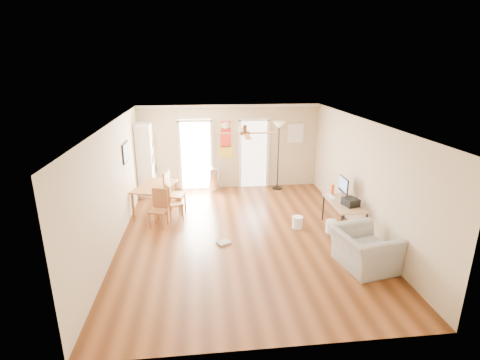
{
  "coord_description": "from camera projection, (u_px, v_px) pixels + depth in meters",
  "views": [
    {
      "loc": [
        -0.89,
        -7.53,
        3.77
      ],
      "look_at": [
        0.0,
        0.6,
        1.15
      ],
      "focal_mm": 27.28,
      "sensor_mm": 36.0,
      "label": 1
    }
  ],
  "objects": [
    {
      "name": "wastebasket_b",
      "position": [
        331.0,
        226.0,
        8.5
      ],
      "size": [
        0.3,
        0.3,
        0.3
      ],
      "primitive_type": "cylinder",
      "rotation": [
        0.0,
        0.0,
        -0.2
      ],
      "color": "white",
      "rests_on": "floor"
    },
    {
      "name": "armchair",
      "position": [
        363.0,
        249.0,
        7.0
      ],
      "size": [
        1.19,
        1.31,
        0.74
      ],
      "primitive_type": "imported",
      "rotation": [
        0.0,
        0.0,
        1.76
      ],
      "color": "#9B9B96",
      "rests_on": "floor"
    },
    {
      "name": "torchiere_lamp",
      "position": [
        278.0,
        156.0,
        11.19
      ],
      "size": [
        0.41,
        0.41,
        2.11
      ],
      "primitive_type": null,
      "rotation": [
        0.0,
        0.0,
        -0.03
      ],
      "color": "black",
      "rests_on": "floor"
    },
    {
      "name": "dining_table",
      "position": [
        156.0,
        197.0,
        9.81
      ],
      "size": [
        1.2,
        1.52,
        0.67
      ],
      "primitive_type": null,
      "rotation": [
        0.0,
        0.0,
        -0.34
      ],
      "color": "olive",
      "rests_on": "floor"
    },
    {
      "name": "ac_grille",
      "position": [
        295.0,
        133.0,
        11.35
      ],
      "size": [
        0.5,
        0.04,
        0.6
      ],
      "primitive_type": "cube",
      "color": "white",
      "rests_on": "wall_back"
    },
    {
      "name": "framed_poster",
      "position": [
        126.0,
        152.0,
        8.9
      ],
      "size": [
        0.04,
        0.66,
        0.48
      ],
      "primitive_type": "cube",
      "color": "black",
      "rests_on": "wall_left"
    },
    {
      "name": "floor_cloth",
      "position": [
        224.0,
        243.0,
        7.99
      ],
      "size": [
        0.35,
        0.32,
        0.04
      ],
      "primitive_type": "cube",
      "rotation": [
        0.0,
        0.0,
        0.46
      ],
      "color": "gray",
      "rests_on": "floor"
    },
    {
      "name": "dining_chair_right_a",
      "position": [
        175.0,
        193.0,
        9.49
      ],
      "size": [
        0.55,
        0.55,
        1.11
      ],
      "primitive_type": null,
      "rotation": [
        0.0,
        0.0,
        1.34
      ],
      "color": "#A46C35",
      "rests_on": "floor"
    },
    {
      "name": "wall_back",
      "position": [
        230.0,
        147.0,
        11.29
      ],
      "size": [
        5.5,
        0.04,
        2.6
      ],
      "primitive_type": null,
      "color": "beige",
      "rests_on": "floor"
    },
    {
      "name": "wall_decal",
      "position": [
        226.0,
        139.0,
        11.18
      ],
      "size": [
        0.46,
        0.03,
        1.1
      ],
      "primitive_type": "cube",
      "color": "red",
      "rests_on": "wall_back"
    },
    {
      "name": "keyboard",
      "position": [
        331.0,
        196.0,
        8.83
      ],
      "size": [
        0.17,
        0.44,
        0.02
      ],
      "primitive_type": "cube",
      "rotation": [
        0.0,
        0.0,
        -0.05
      ],
      "color": "silver",
      "rests_on": "computer_desk"
    },
    {
      "name": "wall_left",
      "position": [
        114.0,
        186.0,
        7.69
      ],
      "size": [
        0.04,
        7.0,
        2.6
      ],
      "primitive_type": null,
      "color": "beige",
      "rests_on": "floor"
    },
    {
      "name": "crown_molding",
      "position": [
        243.0,
        124.0,
        7.59
      ],
      "size": [
        5.5,
        7.0,
        0.08
      ],
      "primitive_type": null,
      "color": "white",
      "rests_on": "wall_back"
    },
    {
      "name": "wall_right",
      "position": [
        363.0,
        178.0,
        8.26
      ],
      "size": [
        0.04,
        7.0,
        2.6
      ],
      "primitive_type": null,
      "color": "beige",
      "rests_on": "floor"
    },
    {
      "name": "bathroom_doorway",
      "position": [
        254.0,
        154.0,
        11.43
      ],
      "size": [
        0.8,
        0.1,
        2.1
      ],
      "primitive_type": null,
      "color": "white",
      "rests_on": "wall_back"
    },
    {
      "name": "imac",
      "position": [
        343.0,
        187.0,
        8.73
      ],
      "size": [
        0.15,
        0.55,
        0.51
      ],
      "primitive_type": null,
      "rotation": [
        0.0,
        0.0,
        -0.14
      ],
      "color": "black",
      "rests_on": "computer_desk"
    },
    {
      "name": "wall_front",
      "position": [
        275.0,
        266.0,
        4.66
      ],
      "size": [
        5.5,
        0.04,
        2.6
      ],
      "primitive_type": null,
      "color": "beige",
      "rests_on": "floor"
    },
    {
      "name": "orange_bottle",
      "position": [
        332.0,
        190.0,
        8.98
      ],
      "size": [
        0.08,
        0.08,
        0.24
      ],
      "primitive_type": "cylinder",
      "rotation": [
        0.0,
        0.0,
        0.05
      ],
      "color": "#EB4514",
      "rests_on": "computer_desk"
    },
    {
      "name": "dining_chair_near",
      "position": [
        158.0,
        209.0,
        8.7
      ],
      "size": [
        0.47,
        0.47,
        0.91
      ],
      "primitive_type": null,
      "rotation": [
        0.0,
        0.0,
        -0.29
      ],
      "color": "#9A5931",
      "rests_on": "floor"
    },
    {
      "name": "computer_desk",
      "position": [
        343.0,
        216.0,
        8.56
      ],
      "size": [
        0.64,
        1.28,
        0.69
      ],
      "primitive_type": null,
      "color": "tan",
      "rests_on": "floor"
    },
    {
      "name": "floor",
      "position": [
        243.0,
        235.0,
        8.37
      ],
      "size": [
        7.0,
        7.0,
        0.0
      ],
      "primitive_type": "plane",
      "color": "brown",
      "rests_on": "ground"
    },
    {
      "name": "printer",
      "position": [
        351.0,
        202.0,
        8.27
      ],
      "size": [
        0.36,
        0.4,
        0.17
      ],
      "primitive_type": "cube",
      "rotation": [
        0.0,
        0.0,
        0.25
      ],
      "color": "black",
      "rests_on": "computer_desk"
    },
    {
      "name": "ceiling",
      "position": [
        243.0,
        122.0,
        7.58
      ],
      "size": [
        5.5,
        7.0,
        0.0
      ],
      "primitive_type": null,
      "color": "silver",
      "rests_on": "floor"
    },
    {
      "name": "kitchen_doorway",
      "position": [
        196.0,
        156.0,
        11.24
      ],
      "size": [
        0.9,
        0.1,
        2.1
      ],
      "primitive_type": null,
      "color": "white",
      "rests_on": "wall_back"
    },
    {
      "name": "dining_chair_right_b",
      "position": [
        174.0,
        202.0,
        9.16
      ],
      "size": [
        0.48,
        0.48,
        0.92
      ],
      "primitive_type": null,
      "rotation": [
        0.0,
        0.0,
        1.91
      ],
      "color": "#9D6632",
      "rests_on": "floor"
    },
    {
      "name": "wastebasket_a",
      "position": [
        297.0,
        222.0,
        8.72
      ],
      "size": [
        0.29,
        0.29,
        0.29
      ],
      "primitive_type": "cylinder",
      "rotation": [
        0.0,
        0.0,
        0.15
      ],
      "color": "white",
      "rests_on": "floor"
    },
    {
      "name": "bookshelf",
      "position": [
        146.0,
        159.0,
        10.81
      ],
      "size": [
        0.67,
        1.04,
        2.13
      ],
      "primitive_type": null,
      "rotation": [
        0.0,
        0.0,
        0.28
      ],
      "color": "white",
      "rests_on": "floor"
    },
    {
      "name": "ceiling_fan",
      "position": [
        245.0,
        133.0,
        7.35
      ],
      "size": [
        1.24,
        1.24,
        0.2
      ],
      "primitive_type": null,
      "color": "#593819",
      "rests_on": "ceiling"
    },
    {
      "name": "trash_can",
      "position": [
        214.0,
        179.0,
        11.24
      ],
      "size": [
        0.41,
        0.41,
        0.71
      ],
      "primitive_type": "cylinder",
      "rotation": [
        0.0,
        0.0,
        0.29
      ],
      "color": "silver",
      "rests_on": "floor"
    }
  ]
}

